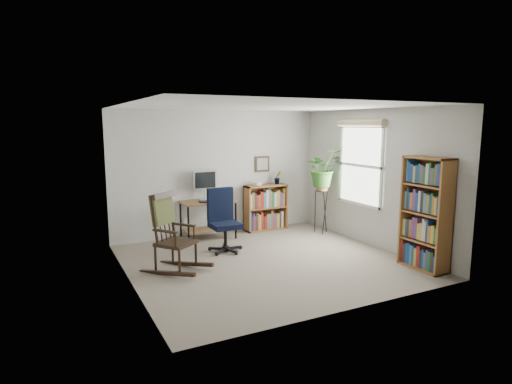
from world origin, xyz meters
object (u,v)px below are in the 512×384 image
office_chair (225,220)px  tall_bookshelf (426,214)px  rocking_chair (176,232)px  low_bookshelf (266,207)px  desk (208,220)px

office_chair → tall_bookshelf: bearing=-42.9°
rocking_chair → tall_bookshelf: (3.32, -1.55, 0.25)m
rocking_chair → low_bookshelf: size_ratio=1.27×
desk → low_bookshelf: (1.29, 0.12, 0.10)m
low_bookshelf → tall_bookshelf: size_ratio=0.55×
tall_bookshelf → low_bookshelf: bearing=107.2°
low_bookshelf → tall_bookshelf: tall_bookshelf is taller
office_chair → tall_bookshelf: (2.31, -2.12, 0.29)m
tall_bookshelf → office_chair: bearing=137.4°
office_chair → rocking_chair: bearing=-150.8°
low_bookshelf → tall_bookshelf: 3.33m
desk → office_chair: (-0.04, -0.92, 0.18)m
desk → low_bookshelf: size_ratio=1.08×
rocking_chair → desk: bearing=17.9°
office_chair → rocking_chair: rocking_chair is taller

